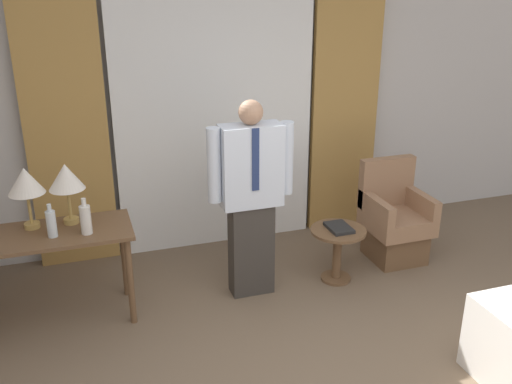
% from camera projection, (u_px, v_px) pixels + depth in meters
% --- Properties ---
extents(wall_back, '(10.00, 0.06, 2.70)m').
position_uv_depth(wall_back, '(212.00, 106.00, 5.40)').
color(wall_back, beige).
rests_on(wall_back, ground_plane).
extents(curtain_sheer_center, '(1.89, 0.06, 2.58)m').
position_uv_depth(curtain_sheer_center, '(216.00, 115.00, 5.31)').
color(curtain_sheer_center, white).
rests_on(curtain_sheer_center, ground_plane).
extents(curtain_drape_left, '(0.70, 0.06, 2.58)m').
position_uv_depth(curtain_drape_left, '(66.00, 127.00, 4.92)').
color(curtain_drape_left, '#B28442').
rests_on(curtain_drape_left, ground_plane).
extents(curtain_drape_right, '(0.70, 0.06, 2.58)m').
position_uv_depth(curtain_drape_right, '(345.00, 105.00, 5.70)').
color(curtain_drape_right, '#B28442').
rests_on(curtain_drape_right, ground_plane).
extents(desk, '(1.15, 0.56, 0.75)m').
position_uv_depth(desk, '(54.00, 246.00, 4.24)').
color(desk, brown).
rests_on(desk, ground_plane).
extents(table_lamp_left, '(0.26, 0.26, 0.47)m').
position_uv_depth(table_lamp_left, '(26.00, 183.00, 4.14)').
color(table_lamp_left, tan).
rests_on(table_lamp_left, desk).
extents(table_lamp_right, '(0.26, 0.26, 0.47)m').
position_uv_depth(table_lamp_right, '(66.00, 179.00, 4.22)').
color(table_lamp_right, tan).
rests_on(table_lamp_right, desk).
extents(bottle_near_edge, '(0.08, 0.08, 0.28)m').
position_uv_depth(bottle_near_edge, '(86.00, 219.00, 4.13)').
color(bottle_near_edge, silver).
rests_on(bottle_near_edge, desk).
extents(bottle_by_lamp, '(0.07, 0.07, 0.25)m').
position_uv_depth(bottle_by_lamp, '(51.00, 223.00, 4.09)').
color(bottle_by_lamp, silver).
rests_on(bottle_by_lamp, desk).
extents(person, '(0.70, 0.23, 1.64)m').
position_uv_depth(person, '(251.00, 194.00, 4.54)').
color(person, '#38332D').
rests_on(person, ground_plane).
extents(armchair, '(0.54, 0.56, 0.93)m').
position_uv_depth(armchair, '(394.00, 223.00, 5.32)').
color(armchair, brown).
rests_on(armchair, ground_plane).
extents(side_table, '(0.48, 0.48, 0.48)m').
position_uv_depth(side_table, '(337.00, 245.00, 4.92)').
color(side_table, brown).
rests_on(side_table, ground_plane).
extents(book, '(0.18, 0.26, 0.03)m').
position_uv_depth(book, '(339.00, 228.00, 4.87)').
color(book, black).
rests_on(book, side_table).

